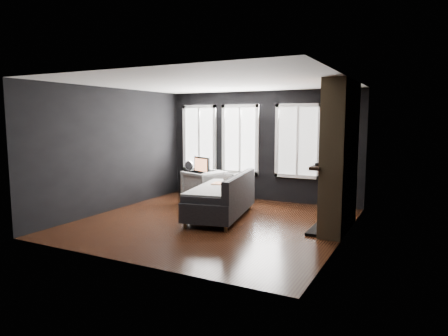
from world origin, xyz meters
The scene contains 18 objects.
floor centered at (0.00, 0.00, 0.00)m, with size 5.00×5.00×0.00m, color black.
ceiling centered at (0.00, 0.00, 2.70)m, with size 5.00×5.00×0.00m, color white.
wall_back centered at (0.00, 2.50, 1.35)m, with size 5.00×0.02×2.70m, color black.
wall_left centered at (-2.50, 0.00, 1.35)m, with size 0.02×5.00×2.70m, color black.
wall_right centered at (2.50, 0.00, 1.35)m, with size 0.02×5.00×2.70m, color black.
windows centered at (-0.45, 2.46, 2.38)m, with size 4.00×0.16×1.76m, color white, non-canonical shape.
fireplace centered at (2.30, 0.60, 1.35)m, with size 0.70×1.62×2.70m, color #93724C, non-canonical shape.
sofa centered at (-0.04, 0.42, 0.46)m, with size 1.07×2.14×0.92m, color #27272A, non-canonical shape.
stripe_pillow centered at (0.11, 0.90, 0.66)m, with size 0.09×0.39×0.39m, color gray.
armchair centered at (-1.10, 1.59, 0.43)m, with size 0.84×0.79×0.86m, color silver.
media_console centered at (-1.20, 2.10, 0.29)m, with size 1.66×0.52×0.57m, color black, non-canonical shape.
monitor centered at (-1.48, 2.10, 0.84)m, with size 0.61×0.13×0.54m, color black, non-canonical shape.
desk_fan centered at (-1.91, 2.19, 0.75)m, with size 0.25×0.25×0.36m, color #959595, non-canonical shape.
mug centered at (-0.69, 1.98, 0.63)m, with size 0.12×0.09×0.12m, color orange.
book centered at (-0.61, 2.07, 0.70)m, with size 0.18×0.02×0.25m, color #B9AE90.
storage_box centered at (-1.03, 2.05, 0.63)m, with size 0.20×0.13×0.11m, color #2D663E.
mantel_vase centered at (2.05, 1.05, 1.32)m, with size 0.18×0.19×0.18m, color gold.
mantel_clock centered at (2.05, 0.05, 1.25)m, with size 0.13×0.13×0.04m, color black.
Camera 1 is at (3.71, -6.72, 2.04)m, focal length 32.00 mm.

